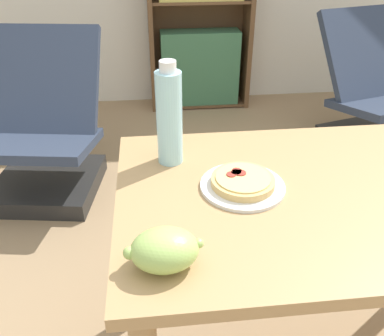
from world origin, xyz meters
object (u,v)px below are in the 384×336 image
object	(u,v)px
grape_bunch	(165,250)
bookshelf	(200,11)
lounge_chair_near	(44,145)
pizza_on_plate	(243,183)
lounge_chair_far	(374,107)
drink_bottle	(169,117)

from	to	relation	value
grape_bunch	bookshelf	distance (m)	2.71
lounge_chair_near	grape_bunch	bearing A→B (deg)	-58.69
pizza_on_plate	lounge_chair_near	size ratio (longest dim) A/B	0.26
lounge_chair_near	bookshelf	bearing A→B (deg)	57.11
lounge_chair_near	lounge_chair_far	world-z (taller)	same
bookshelf	lounge_chair_far	bearing A→B (deg)	-38.18
pizza_on_plate	drink_bottle	world-z (taller)	drink_bottle
pizza_on_plate	bookshelf	bearing A→B (deg)	85.53
lounge_chair_near	bookshelf	distance (m)	1.65
drink_bottle	lounge_chair_far	world-z (taller)	drink_bottle
pizza_on_plate	bookshelf	world-z (taller)	bookshelf
pizza_on_plate	drink_bottle	bearing A→B (deg)	138.22
pizza_on_plate	lounge_chair_far	size ratio (longest dim) A/B	0.25
grape_bunch	bookshelf	bearing A→B (deg)	81.35
grape_bunch	drink_bottle	bearing A→B (deg)	84.90
lounge_chair_near	bookshelf	world-z (taller)	bookshelf
pizza_on_plate	bookshelf	distance (m)	2.43
drink_bottle	bookshelf	bearing A→B (deg)	80.69
grape_bunch	lounge_chair_far	world-z (taller)	lounge_chair_far
pizza_on_plate	lounge_chair_near	world-z (taller)	lounge_chair_near
grape_bunch	pizza_on_plate	bearing A→B (deg)	50.19
drink_bottle	lounge_chair_near	size ratio (longest dim) A/B	0.34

